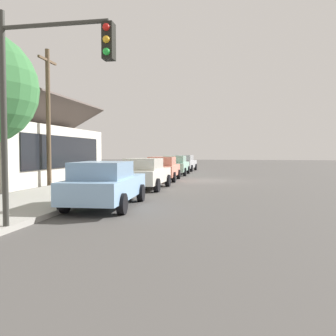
# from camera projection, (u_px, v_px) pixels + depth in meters

# --- Properties ---
(ground_plane) EXTENTS (120.00, 120.00, 0.00)m
(ground_plane) POSITION_uv_depth(u_px,v_px,m) (205.00, 181.00, 23.20)
(ground_plane) COLOR #4C4947
(sidewalk_curb) EXTENTS (60.00, 4.20, 0.16)m
(sidewalk_curb) POSITION_uv_depth(u_px,v_px,m) (124.00, 178.00, 24.18)
(sidewalk_curb) COLOR #A3A099
(sidewalk_curb) RESTS_ON ground
(car_skyblue) EXTENTS (4.77, 2.28, 1.59)m
(car_skyblue) POSITION_uv_depth(u_px,v_px,m) (106.00, 184.00, 12.06)
(car_skyblue) COLOR #8CB7E0
(car_skyblue) RESTS_ON ground
(car_ivory) EXTENTS (4.40, 2.05, 1.59)m
(car_ivory) POSITION_uv_depth(u_px,v_px,m) (146.00, 173.00, 17.94)
(car_ivory) COLOR silver
(car_ivory) RESTS_ON ground
(car_coral) EXTENTS (4.62, 2.13, 1.59)m
(car_coral) POSITION_uv_depth(u_px,v_px,m) (163.00, 168.00, 23.23)
(car_coral) COLOR #EA8C75
(car_coral) RESTS_ON ground
(car_seafoam) EXTENTS (4.82, 2.15, 1.59)m
(car_seafoam) POSITION_uv_depth(u_px,v_px,m) (175.00, 165.00, 28.95)
(car_seafoam) COLOR #9ED1BC
(car_seafoam) RESTS_ON ground
(car_silver) EXTENTS (4.49, 2.12, 1.59)m
(car_silver) POSITION_uv_depth(u_px,v_px,m) (185.00, 163.00, 34.89)
(car_silver) COLOR silver
(car_silver) RESTS_ON ground
(storefront_building) EXTENTS (12.92, 7.04, 5.41)m
(storefront_building) POSITION_uv_depth(u_px,v_px,m) (18.00, 152.00, 22.66)
(storefront_building) COLOR silver
(storefront_building) RESTS_ON ground
(traffic_light_main) EXTENTS (0.37, 2.79, 5.20)m
(traffic_light_main) POSITION_uv_depth(u_px,v_px,m) (45.00, 83.00, 7.94)
(traffic_light_main) COLOR #383833
(traffic_light_main) RESTS_ON ground
(utility_pole_wooden) EXTENTS (1.80, 0.24, 7.50)m
(utility_pole_wooden) POSITION_uv_depth(u_px,v_px,m) (48.00, 115.00, 19.06)
(utility_pole_wooden) COLOR brown
(utility_pole_wooden) RESTS_ON ground
(fire_hydrant_red) EXTENTS (0.22, 0.22, 0.71)m
(fire_hydrant_red) POSITION_uv_depth(u_px,v_px,m) (161.00, 168.00, 29.79)
(fire_hydrant_red) COLOR red
(fire_hydrant_red) RESTS_ON sidewalk_curb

